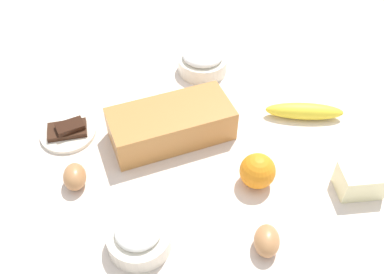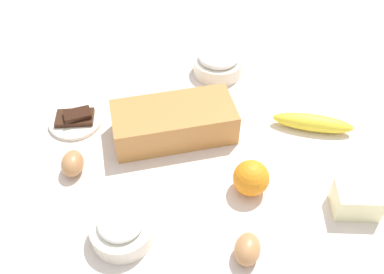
{
  "view_description": "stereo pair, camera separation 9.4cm",
  "coord_description": "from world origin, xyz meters",
  "px_view_note": "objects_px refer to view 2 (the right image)",
  "views": [
    {
      "loc": [
        -0.29,
        -0.59,
        0.72
      ],
      "look_at": [
        0.0,
        0.0,
        0.04
      ],
      "focal_mm": 39.3,
      "sensor_mm": 36.0,
      "label": 1
    },
    {
      "loc": [
        -0.2,
        -0.62,
        0.72
      ],
      "look_at": [
        0.0,
        0.0,
        0.04
      ],
      "focal_mm": 39.3,
      "sensor_mm": 36.0,
      "label": 2
    }
  ],
  "objects_px": {
    "sugar_bowl": "(218,62)",
    "egg_beside_bowl": "(73,163)",
    "egg_near_butter": "(247,249)",
    "chocolate_plate": "(76,119)",
    "loaf_pan": "(174,121)",
    "butter_block": "(357,200)",
    "orange_fruit": "(251,178)",
    "flour_bowl": "(122,228)",
    "banana": "(313,123)"
  },
  "relations": [
    {
      "from": "orange_fruit",
      "to": "chocolate_plate",
      "type": "height_order",
      "value": "orange_fruit"
    },
    {
      "from": "banana",
      "to": "orange_fruit",
      "type": "height_order",
      "value": "orange_fruit"
    },
    {
      "from": "chocolate_plate",
      "to": "sugar_bowl",
      "type": "bearing_deg",
      "value": 11.6
    },
    {
      "from": "orange_fruit",
      "to": "egg_beside_bowl",
      "type": "distance_m",
      "value": 0.38
    },
    {
      "from": "flour_bowl",
      "to": "egg_near_butter",
      "type": "relative_size",
      "value": 1.87
    },
    {
      "from": "butter_block",
      "to": "egg_beside_bowl",
      "type": "height_order",
      "value": "butter_block"
    },
    {
      "from": "sugar_bowl",
      "to": "egg_beside_bowl",
      "type": "xyz_separation_m",
      "value": [
        -0.42,
        -0.23,
        -0.01
      ]
    },
    {
      "from": "sugar_bowl",
      "to": "butter_block",
      "type": "height_order",
      "value": "sugar_bowl"
    },
    {
      "from": "loaf_pan",
      "to": "egg_near_butter",
      "type": "distance_m",
      "value": 0.35
    },
    {
      "from": "sugar_bowl",
      "to": "egg_beside_bowl",
      "type": "height_order",
      "value": "sugar_bowl"
    },
    {
      "from": "flour_bowl",
      "to": "egg_near_butter",
      "type": "distance_m",
      "value": 0.24
    },
    {
      "from": "sugar_bowl",
      "to": "chocolate_plate",
      "type": "bearing_deg",
      "value": -168.4
    },
    {
      "from": "butter_block",
      "to": "egg_near_butter",
      "type": "bearing_deg",
      "value": -173.17
    },
    {
      "from": "sugar_bowl",
      "to": "banana",
      "type": "distance_m",
      "value": 0.31
    },
    {
      "from": "egg_beside_bowl",
      "to": "chocolate_plate",
      "type": "bearing_deg",
      "value": 81.48
    },
    {
      "from": "flour_bowl",
      "to": "chocolate_plate",
      "type": "height_order",
      "value": "flour_bowl"
    },
    {
      "from": "egg_near_butter",
      "to": "orange_fruit",
      "type": "bearing_deg",
      "value": 64.58
    },
    {
      "from": "sugar_bowl",
      "to": "orange_fruit",
      "type": "relative_size",
      "value": 1.78
    },
    {
      "from": "sugar_bowl",
      "to": "butter_block",
      "type": "bearing_deg",
      "value": -78.37
    },
    {
      "from": "orange_fruit",
      "to": "chocolate_plate",
      "type": "xyz_separation_m",
      "value": [
        -0.32,
        0.32,
        -0.03
      ]
    },
    {
      "from": "egg_near_butter",
      "to": "chocolate_plate",
      "type": "bearing_deg",
      "value": 119.31
    },
    {
      "from": "flour_bowl",
      "to": "banana",
      "type": "bearing_deg",
      "value": 17.08
    },
    {
      "from": "egg_near_butter",
      "to": "chocolate_plate",
      "type": "relative_size",
      "value": 0.5
    },
    {
      "from": "orange_fruit",
      "to": "chocolate_plate",
      "type": "relative_size",
      "value": 0.58
    },
    {
      "from": "flour_bowl",
      "to": "orange_fruit",
      "type": "distance_m",
      "value": 0.28
    },
    {
      "from": "butter_block",
      "to": "egg_beside_bowl",
      "type": "relative_size",
      "value": 1.37
    },
    {
      "from": "loaf_pan",
      "to": "flour_bowl",
      "type": "bearing_deg",
      "value": -120.86
    },
    {
      "from": "orange_fruit",
      "to": "egg_beside_bowl",
      "type": "xyz_separation_m",
      "value": [
        -0.35,
        0.17,
        -0.01
      ]
    },
    {
      "from": "flour_bowl",
      "to": "banana",
      "type": "xyz_separation_m",
      "value": [
        0.49,
        0.15,
        -0.01
      ]
    },
    {
      "from": "orange_fruit",
      "to": "egg_beside_bowl",
      "type": "relative_size",
      "value": 1.16
    },
    {
      "from": "loaf_pan",
      "to": "egg_beside_bowl",
      "type": "xyz_separation_m",
      "value": [
        -0.24,
        -0.04,
        -0.02
      ]
    },
    {
      "from": "flour_bowl",
      "to": "butter_block",
      "type": "height_order",
      "value": "flour_bowl"
    },
    {
      "from": "egg_beside_bowl",
      "to": "egg_near_butter",
      "type": "bearing_deg",
      "value": -47.49
    },
    {
      "from": "butter_block",
      "to": "chocolate_plate",
      "type": "distance_m",
      "value": 0.66
    },
    {
      "from": "loaf_pan",
      "to": "butter_block",
      "type": "relative_size",
      "value": 3.23
    },
    {
      "from": "butter_block",
      "to": "loaf_pan",
      "type": "bearing_deg",
      "value": 132.22
    },
    {
      "from": "loaf_pan",
      "to": "butter_block",
      "type": "xyz_separation_m",
      "value": [
        0.29,
        -0.32,
        -0.01
      ]
    },
    {
      "from": "egg_beside_bowl",
      "to": "chocolate_plate",
      "type": "relative_size",
      "value": 0.5
    },
    {
      "from": "sugar_bowl",
      "to": "flour_bowl",
      "type": "bearing_deg",
      "value": -129.42
    },
    {
      "from": "sugar_bowl",
      "to": "chocolate_plate",
      "type": "xyz_separation_m",
      "value": [
        -0.4,
        -0.08,
        -0.02
      ]
    },
    {
      "from": "egg_beside_bowl",
      "to": "chocolate_plate",
      "type": "distance_m",
      "value": 0.15
    },
    {
      "from": "loaf_pan",
      "to": "orange_fruit",
      "type": "xyz_separation_m",
      "value": [
        0.11,
        -0.21,
        -0.0
      ]
    },
    {
      "from": "egg_near_butter",
      "to": "egg_beside_bowl",
      "type": "xyz_separation_m",
      "value": [
        -0.28,
        0.31,
        -0.0
      ]
    },
    {
      "from": "flour_bowl",
      "to": "chocolate_plate",
      "type": "xyz_separation_m",
      "value": [
        -0.05,
        0.35,
        -0.02
      ]
    },
    {
      "from": "egg_beside_bowl",
      "to": "banana",
      "type": "bearing_deg",
      "value": -4.48
    },
    {
      "from": "orange_fruit",
      "to": "egg_near_butter",
      "type": "height_order",
      "value": "orange_fruit"
    },
    {
      "from": "egg_near_butter",
      "to": "sugar_bowl",
      "type": "bearing_deg",
      "value": 75.18
    },
    {
      "from": "sugar_bowl",
      "to": "banana",
      "type": "relative_size",
      "value": 0.71
    },
    {
      "from": "loaf_pan",
      "to": "butter_block",
      "type": "distance_m",
      "value": 0.43
    },
    {
      "from": "sugar_bowl",
      "to": "orange_fruit",
      "type": "height_order",
      "value": "orange_fruit"
    }
  ]
}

